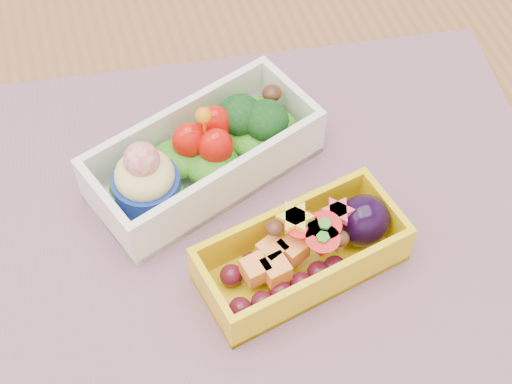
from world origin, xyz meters
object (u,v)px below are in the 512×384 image
object	(u,v)px
placemat	(248,230)
bento_yellow	(306,251)
bento_white	(203,156)
table	(290,263)

from	to	relation	value
placemat	bento_yellow	xyz separation A→B (m)	(0.03, -0.04, 0.02)
placemat	bento_white	size ratio (longest dim) A/B	2.47
table	placemat	size ratio (longest dim) A/B	2.53
placemat	bento_white	xyz separation A→B (m)	(-0.02, 0.06, 0.03)
table	bento_white	xyz separation A→B (m)	(-0.06, 0.04, 0.13)
bento_white	bento_yellow	xyz separation A→B (m)	(0.05, -0.10, -0.00)
table	placemat	bearing A→B (deg)	-155.71
table	bento_white	world-z (taller)	bento_white
table	placemat	xyz separation A→B (m)	(-0.04, -0.02, 0.10)
table	bento_white	size ratio (longest dim) A/B	6.23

